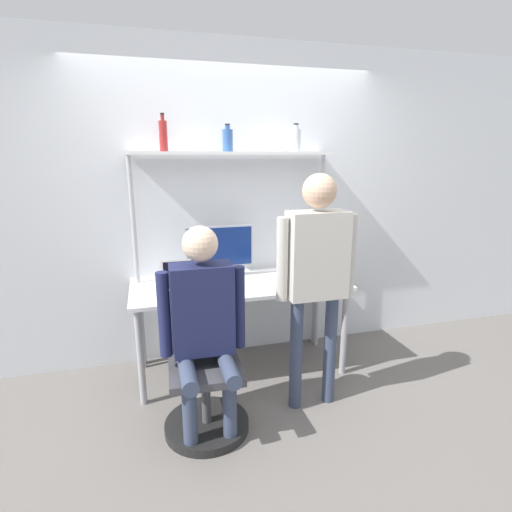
# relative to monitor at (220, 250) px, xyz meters

# --- Properties ---
(ground_plane) EXTENTS (12.00, 12.00, 0.00)m
(ground_plane) POSITION_rel_monitor_xyz_m (0.13, -0.57, -1.01)
(ground_plane) COLOR slate
(wall_back) EXTENTS (8.00, 0.06, 2.70)m
(wall_back) POSITION_rel_monitor_xyz_m (0.13, 0.20, 0.34)
(wall_back) COLOR silver
(wall_back) RESTS_ON ground_plane
(desk) EXTENTS (1.73, 0.72, 0.77)m
(desk) POSITION_rel_monitor_xyz_m (0.13, -0.19, -0.32)
(desk) COLOR white
(desk) RESTS_ON ground_plane
(shelf_unit) EXTENTS (1.65, 0.23, 1.81)m
(shelf_unit) POSITION_rel_monitor_xyz_m (0.13, 0.05, 0.49)
(shelf_unit) COLOR white
(shelf_unit) RESTS_ON ground_plane
(monitor) EXTENTS (0.56, 0.22, 0.44)m
(monitor) POSITION_rel_monitor_xyz_m (0.00, 0.00, 0.00)
(monitor) COLOR #B7B7BC
(monitor) RESTS_ON desk
(laptop) EXTENTS (0.34, 0.24, 0.24)m
(laptop) POSITION_rel_monitor_xyz_m (-0.33, -0.28, -0.17)
(laptop) COLOR silver
(laptop) RESTS_ON desk
(cell_phone) EXTENTS (0.07, 0.15, 0.01)m
(cell_phone) POSITION_rel_monitor_xyz_m (-0.06, -0.35, -0.23)
(cell_phone) COLOR #264C8C
(cell_phone) RESTS_ON desk
(office_chair) EXTENTS (0.56, 0.56, 0.92)m
(office_chair) POSITION_rel_monitor_xyz_m (-0.27, -0.85, -0.73)
(office_chair) COLOR black
(office_chair) RESTS_ON ground_plane
(person_seated) EXTENTS (0.55, 0.47, 1.38)m
(person_seated) POSITION_rel_monitor_xyz_m (-0.27, -0.90, -0.20)
(person_seated) COLOR #38425B
(person_seated) RESTS_ON ground_plane
(person_standing) EXTENTS (0.57, 0.23, 1.68)m
(person_standing) POSITION_rel_monitor_xyz_m (0.52, -0.81, 0.06)
(person_standing) COLOR #38425B
(person_standing) RESTS_ON ground_plane
(bottle_clear) EXTENTS (0.08, 0.08, 0.23)m
(bottle_clear) POSITION_rel_monitor_xyz_m (0.67, 0.05, 0.89)
(bottle_clear) COLOR silver
(bottle_clear) RESTS_ON shelf_unit
(bottle_blue) EXTENTS (0.08, 0.08, 0.21)m
(bottle_blue) POSITION_rel_monitor_xyz_m (0.09, 0.05, 0.89)
(bottle_blue) COLOR #335999
(bottle_blue) RESTS_ON shelf_unit
(bottle_red) EXTENTS (0.06, 0.06, 0.28)m
(bottle_red) POSITION_rel_monitor_xyz_m (-0.41, 0.05, 0.92)
(bottle_red) COLOR maroon
(bottle_red) RESTS_ON shelf_unit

